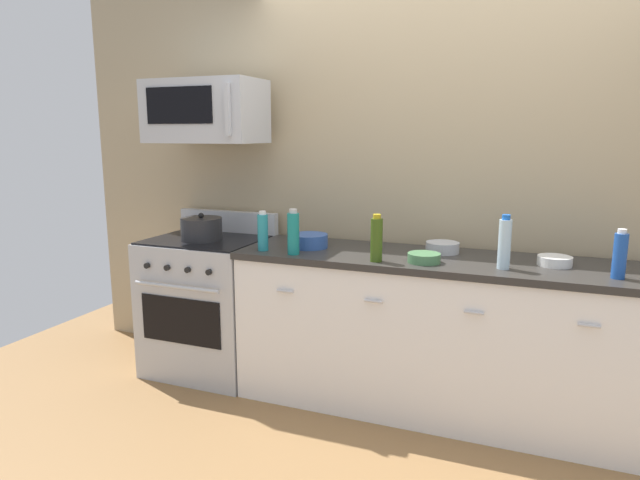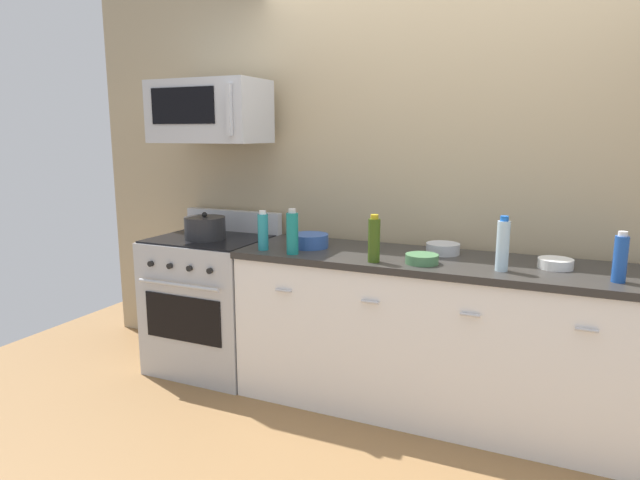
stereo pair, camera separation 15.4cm
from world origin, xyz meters
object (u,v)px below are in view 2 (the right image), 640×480
Objects in this scene: bowl_green_glaze at (422,258)px; stockpot at (205,228)px; bottle_olive_oil at (374,240)px; bowl_white_ceramic at (556,263)px; microwave at (209,112)px; bottle_dish_soap at (263,231)px; bottle_soda_blue at (620,258)px; bowl_steel_prep at (443,248)px; bottle_water_clear at (503,245)px; bottle_sparkling_teal at (292,233)px; range_oven at (213,302)px; bowl_blue_mixing at (310,240)px.

stockpot is at bearing 176.06° from bowl_green_glaze.
bowl_white_ceramic is (0.91, 0.25, -0.10)m from bottle_olive_oil.
microwave reaches higher than bottle_dish_soap.
bottle_soda_blue is at bearing 3.74° from bottle_olive_oil.
bowl_steel_prep is (0.05, 0.29, 0.01)m from bowl_green_glaze.
bottle_water_clear is 1.46× the size of bowl_steel_prep.
bowl_green_glaze is (1.49, -0.20, -0.80)m from microwave.
bottle_dish_soap is 0.71m from bottle_olive_oil.
microwave is 2.03m from bottle_water_clear.
bottle_olive_oil reaches higher than bottle_dish_soap.
bowl_white_ceramic is (0.25, 0.17, -0.11)m from bottle_water_clear.
bottle_olive_oil is 1.08× the size of bottle_soda_blue.
bottle_olive_oil is 0.98× the size of bottle_sparkling_teal.
microwave is at bearing 175.44° from bottle_soda_blue.
bowl_steel_prep is at bearing 3.44° from microwave.
bowl_white_ceramic is at bearing 15.52° from bottle_olive_oil.
bottle_dish_soap is 1.34× the size of bowl_green_glaze.
microwave reaches higher than bowl_white_ceramic.
bottle_water_clear is 1.05× the size of stockpot.
microwave is 3.06× the size of bottle_soda_blue.
bottle_water_clear is 0.47m from bowl_steel_prep.
stockpot is at bearing -177.88° from bowl_white_ceramic.
bottle_soda_blue is (2.43, -0.15, 0.57)m from range_oven.
bowl_blue_mixing is at bearing 88.07° from bottle_sparkling_teal.
bottle_soda_blue is at bearing 1.40° from bottle_dish_soap.
bowl_white_ceramic is 0.76× the size of bowl_blue_mixing.
bottle_dish_soap is at bearing -20.38° from range_oven.
microwave is at bearing 179.51° from bowl_white_ceramic.
bottle_olive_oil is 1.35× the size of bowl_steel_prep.
bottle_water_clear is 1.16m from bowl_blue_mixing.
range_oven is 0.80m from bottle_dish_soap.
bottle_olive_oil is at bearing -176.26° from bottle_soda_blue.
bottle_water_clear is 1.90m from stockpot.
bottle_sparkling_teal is (-1.69, -0.08, 0.01)m from bottle_soda_blue.
bottle_soda_blue reaches higher than bowl_steel_prep.
bottle_dish_soap is 1.90m from bottle_soda_blue.
bottle_dish_soap is at bearing 171.43° from bottle_sparkling_teal.
bowl_green_glaze is (-0.66, -0.18, 0.00)m from bowl_white_ceramic.
bottle_sparkling_teal is at bearing -179.91° from bottle_olive_oil.
range_oven is at bearing 175.55° from bottle_water_clear.
microwave is 1.06m from bottle_sparkling_teal.
bowl_green_glaze is at bearing -99.88° from bowl_steel_prep.
bowl_steel_prep is at bearing 141.63° from bottle_water_clear.
bottle_olive_oil reaches higher than bowl_white_ceramic.
range_oven is 0.53m from stockpot.
bowl_green_glaze is at bearing -164.62° from bowl_white_ceramic.
bowl_green_glaze is 0.66× the size of stockpot.
microwave is 3.11× the size of bottle_dish_soap.
bottle_olive_oil reaches higher than range_oven.
bowl_white_ceramic is (1.62, 0.22, -0.09)m from bottle_dish_soap.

